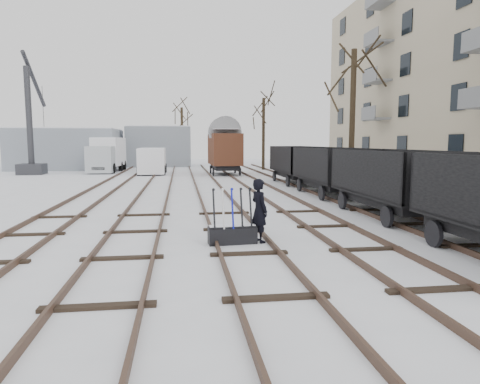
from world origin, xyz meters
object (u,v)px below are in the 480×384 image
Objects in this scene: lorry at (107,154)px; panel_van at (152,161)px; ground_frame at (232,233)px; worker at (259,211)px; box_van_wagon at (225,148)px; crane at (31,143)px.

panel_van is (4.26, -3.27, -0.46)m from lorry.
worker is (0.75, 0.10, 0.59)m from ground_frame.
lorry is (-10.36, 4.72, -0.58)m from box_van_wagon.
box_van_wagon is at bearing -13.74° from panel_van.
box_van_wagon is at bearing -10.85° from crane.
crane is at bearing 6.75° from worker.
box_van_wagon is (1.58, 24.58, 1.32)m from worker.
worker is 30.88m from crane.
lorry is 5.39m from panel_van.
panel_van is at bearing 93.64° from ground_frame.
worker is at bearing -69.64° from lorry.
box_van_wagon is 6.35m from panel_van.
ground_frame is 0.30× the size of panel_van.
box_van_wagon is 0.71× the size of lorry.
lorry is at bearing 153.66° from box_van_wagon.
panel_van is at bearing 164.76° from box_van_wagon.
lorry is 0.69× the size of crane.
crane is (-16.17, 2.58, 0.47)m from box_van_wagon.
box_van_wagon reaches higher than panel_van.
lorry reaches higher than ground_frame.
ground_frame is 0.85× the size of worker.
worker is 26.41m from panel_van.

